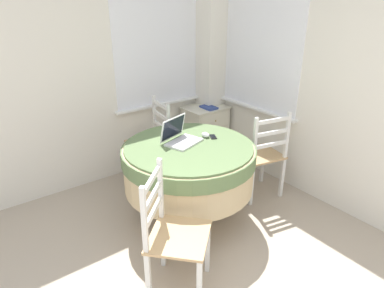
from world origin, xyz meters
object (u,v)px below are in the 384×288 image
book_on_cabinet (209,107)px  cell_phone (213,137)px  corner_cabinet (205,132)px  dining_chair_near_back_window (151,143)px  computer_mouse (205,135)px  dining_chair_near_right_window (261,156)px  dining_chair_camera_near (173,235)px  laptop (180,137)px  round_dining_table (189,164)px

book_on_cabinet → cell_phone: bearing=-127.6°
corner_cabinet → book_on_cabinet: 0.36m
dining_chair_near_back_window → cell_phone: bearing=-77.5°
computer_mouse → cell_phone: 0.07m
dining_chair_near_right_window → dining_chair_camera_near: (-1.44, -0.50, 0.00)m
laptop → cell_phone: (0.31, -0.09, -0.04)m
cell_phone → corner_cabinet: (0.70, 0.97, -0.43)m
cell_phone → dining_chair_camera_near: bearing=-144.5°
computer_mouse → dining_chair_camera_near: size_ratio=0.10×
laptop → corner_cabinet: laptop is taller
dining_chair_near_back_window → book_on_cabinet: size_ratio=4.54×
corner_cabinet → cell_phone: bearing=-125.8°
cell_phone → dining_chair_near_back_window: (-0.19, 0.84, -0.31)m
round_dining_table → dining_chair_near_right_window: dining_chair_near_right_window is taller
laptop → dining_chair_near_back_window: laptop is taller
laptop → dining_chair_camera_near: bearing=-128.6°
dining_chair_near_back_window → dining_chair_camera_near: (-0.70, -1.47, 0.00)m
computer_mouse → cell_phone: computer_mouse is taller
computer_mouse → cell_phone: bearing=-39.6°
round_dining_table → cell_phone: size_ratio=10.27×
round_dining_table → corner_cabinet: (1.00, 0.99, -0.24)m
cell_phone → laptop: bearing=163.6°
dining_chair_camera_near → book_on_cabinet: dining_chair_camera_near is taller
cell_phone → corner_cabinet: cell_phone is taller
dining_chair_camera_near → book_on_cabinet: (1.59, 1.54, 0.23)m
dining_chair_near_back_window → book_on_cabinet: bearing=4.4°
round_dining_table → corner_cabinet: round_dining_table is taller
laptop → dining_chair_camera_near: (-0.58, -0.72, -0.35)m
dining_chair_near_right_window → dining_chair_camera_near: bearing=-160.8°
corner_cabinet → dining_chair_near_back_window: bearing=-171.3°
dining_chair_camera_near → corner_cabinet: size_ratio=1.39×
dining_chair_near_back_window → dining_chair_near_right_window: (0.74, -0.97, 0.00)m
computer_mouse → book_on_cabinet: computer_mouse is taller
round_dining_table → computer_mouse: (0.24, 0.06, 0.20)m
dining_chair_camera_near → corner_cabinet: dining_chair_camera_near is taller
computer_mouse → dining_chair_near_back_window: 0.87m
dining_chair_near_back_window → computer_mouse: bearing=-80.5°
laptop → cell_phone: bearing=-16.4°
computer_mouse → round_dining_table: bearing=-166.1°
computer_mouse → book_on_cabinet: 1.15m
corner_cabinet → book_on_cabinet: book_on_cabinet is taller
dining_chair_near_back_window → laptop: bearing=-99.4°
computer_mouse → dining_chair_camera_near: (-0.83, -0.68, -0.33)m
book_on_cabinet → round_dining_table: bearing=-137.1°
laptop → corner_cabinet: bearing=41.1°
round_dining_table → computer_mouse: 0.32m
corner_cabinet → computer_mouse: bearing=-129.1°
laptop → book_on_cabinet: size_ratio=1.83×
dining_chair_camera_near → corner_cabinet: 2.26m
computer_mouse → book_on_cabinet: bearing=48.9°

